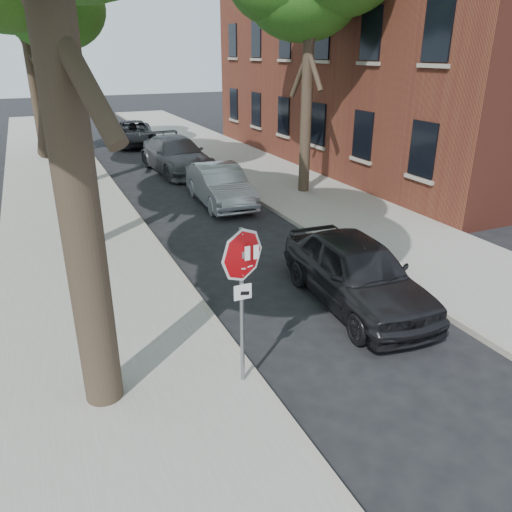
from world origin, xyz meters
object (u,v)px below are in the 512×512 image
(car_b, at_px, (220,185))
(car_c, at_px, (176,155))
(stop_sign, at_px, (242,278))
(car_d, at_px, (134,133))
(car_a, at_px, (357,272))

(car_b, xyz_separation_m, car_c, (0.00, 5.56, 0.07))
(stop_sign, xyz_separation_m, car_c, (3.30, 15.54, -1.18))
(stop_sign, xyz_separation_m, car_b, (3.30, 9.98, -1.26))
(stop_sign, relative_size, car_c, 0.49)
(stop_sign, bearing_deg, car_c, 78.01)
(car_d, bearing_deg, car_c, -80.40)
(stop_sign, relative_size, car_a, 0.59)
(stop_sign, distance_m, car_b, 10.59)
(stop_sign, height_order, car_b, stop_sign)
(car_b, height_order, car_c, car_c)
(car_a, distance_m, car_c, 13.86)
(car_a, bearing_deg, stop_sign, -148.93)
(car_b, xyz_separation_m, car_d, (-0.33, 13.37, -0.02))
(stop_sign, bearing_deg, car_a, 26.99)
(car_a, bearing_deg, car_d, 94.96)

